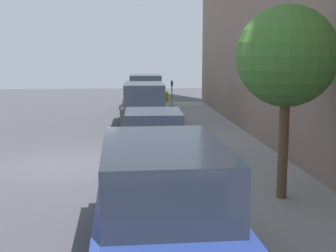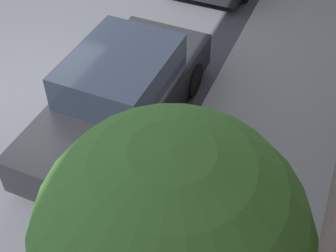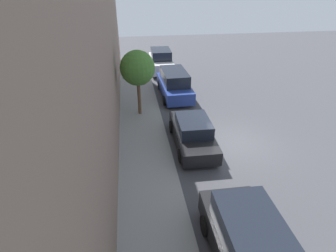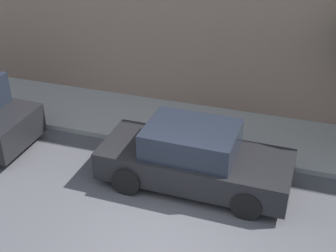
{
  "view_description": "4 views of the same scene",
  "coord_description": "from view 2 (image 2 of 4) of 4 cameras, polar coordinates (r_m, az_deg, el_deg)",
  "views": [
    {
      "loc": [
        1.69,
        -13.24,
        3.14
      ],
      "look_at": [
        2.75,
        0.57,
        1.0
      ],
      "focal_mm": 50.0,
      "sensor_mm": 36.0,
      "label": 1
    },
    {
      "loc": [
        5.48,
        -5.68,
        6.08
      ],
      "look_at": [
        3.47,
        -0.83,
        1.0
      ],
      "focal_mm": 50.0,
      "sensor_mm": 36.0,
      "label": 2
    },
    {
      "loc": [
        5.26,
        11.05,
        7.68
      ],
      "look_at": [
        3.51,
        -0.58,
        1.0
      ],
      "focal_mm": 28.0,
      "sensor_mm": 36.0,
      "label": 3
    },
    {
      "loc": [
        -6.63,
        -2.43,
        6.82
      ],
      "look_at": [
        3.08,
        0.73,
        1.0
      ],
      "focal_mm": 50.0,
      "sensor_mm": 36.0,
      "label": 4
    }
  ],
  "objects": [
    {
      "name": "sidewalk",
      "position": [
        8.29,
        10.73,
        -3.38
      ],
      "size": [
        2.58,
        32.0,
        0.15
      ],
      "color": "gray",
      "rests_on": "ground_plane"
    },
    {
      "name": "street_tree",
      "position": [
        3.53,
        0.43,
        -14.3
      ],
      "size": [
        2.05,
        2.05,
        3.97
      ],
      "color": "brown",
      "rests_on": "sidewalk"
    },
    {
      "name": "parked_sedan_third",
      "position": [
        8.32,
        -5.8,
        3.71
      ],
      "size": [
        1.92,
        4.53,
        1.54
      ],
      "color": "black",
      "rests_on": "ground_plane"
    },
    {
      "name": "ground_plane",
      "position": [
        9.96,
        -16.88,
        4.23
      ],
      "size": [
        60.0,
        60.0,
        0.0
      ],
      "primitive_type": "plane",
      "color": "#424247"
    }
  ]
}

